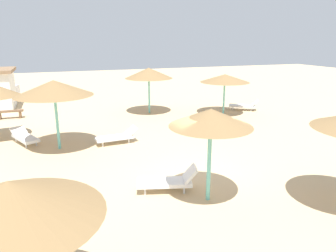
{
  "coord_description": "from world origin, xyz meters",
  "views": [
    {
      "loc": [
        -4.2,
        -8.42,
        4.59
      ],
      "look_at": [
        0.0,
        3.0,
        1.2
      ],
      "focal_mm": 33.46,
      "sensor_mm": 36.0,
      "label": 1
    }
  ],
  "objects_px": {
    "parasol_3": "(225,78)",
    "lounger_3": "(244,105)",
    "lounger_2": "(117,136)",
    "lounger_1": "(169,181)",
    "parasol_1": "(211,118)",
    "parasol_2": "(54,88)",
    "parasol_6": "(149,73)",
    "bench_0": "(10,113)",
    "parasol_0": "(10,201)",
    "lounger_4": "(24,137)"
  },
  "relations": [
    {
      "from": "parasol_1",
      "to": "lounger_1",
      "type": "distance_m",
      "value": 2.52
    },
    {
      "from": "lounger_1",
      "to": "parasol_3",
      "type": "bearing_deg",
      "value": 51.3
    },
    {
      "from": "lounger_1",
      "to": "bench_0",
      "type": "relative_size",
      "value": 1.31
    },
    {
      "from": "parasol_3",
      "to": "lounger_4",
      "type": "distance_m",
      "value": 11.74
    },
    {
      "from": "parasol_6",
      "to": "bench_0",
      "type": "xyz_separation_m",
      "value": [
        -8.26,
        1.39,
        -2.19
      ]
    },
    {
      "from": "parasol_1",
      "to": "lounger_3",
      "type": "xyz_separation_m",
      "value": [
        7.85,
        10.01,
        -2.17
      ]
    },
    {
      "from": "lounger_3",
      "to": "lounger_4",
      "type": "height_order",
      "value": "lounger_3"
    },
    {
      "from": "lounger_3",
      "to": "lounger_4",
      "type": "distance_m",
      "value": 13.52
    },
    {
      "from": "lounger_1",
      "to": "lounger_4",
      "type": "distance_m",
      "value": 8.03
    },
    {
      "from": "parasol_0",
      "to": "parasol_6",
      "type": "relative_size",
      "value": 0.9
    },
    {
      "from": "lounger_2",
      "to": "parasol_6",
      "type": "bearing_deg",
      "value": 59.63
    },
    {
      "from": "parasol_0",
      "to": "lounger_1",
      "type": "xyz_separation_m",
      "value": [
        3.82,
        3.88,
        -2.05
      ]
    },
    {
      "from": "parasol_1",
      "to": "lounger_3",
      "type": "distance_m",
      "value": 12.9
    },
    {
      "from": "parasol_1",
      "to": "parasol_6",
      "type": "height_order",
      "value": "parasol_6"
    },
    {
      "from": "lounger_3",
      "to": "bench_0",
      "type": "height_order",
      "value": "lounger_3"
    },
    {
      "from": "lounger_2",
      "to": "bench_0",
      "type": "distance_m",
      "value": 8.47
    },
    {
      "from": "parasol_2",
      "to": "lounger_4",
      "type": "relative_size",
      "value": 1.59
    },
    {
      "from": "lounger_4",
      "to": "bench_0",
      "type": "xyz_separation_m",
      "value": [
        -1.13,
        5.31,
        0.04
      ]
    },
    {
      "from": "parasol_0",
      "to": "lounger_3",
      "type": "relative_size",
      "value": 1.41
    },
    {
      "from": "bench_0",
      "to": "lounger_2",
      "type": "bearing_deg",
      "value": -52.91
    },
    {
      "from": "parasol_6",
      "to": "bench_0",
      "type": "height_order",
      "value": "parasol_6"
    },
    {
      "from": "parasol_3",
      "to": "lounger_3",
      "type": "relative_size",
      "value": 1.59
    },
    {
      "from": "parasol_2",
      "to": "bench_0",
      "type": "xyz_separation_m",
      "value": [
        -2.6,
        6.62,
        -2.29
      ]
    },
    {
      "from": "parasol_6",
      "to": "lounger_2",
      "type": "relative_size",
      "value": 1.55
    },
    {
      "from": "lounger_3",
      "to": "parasol_6",
      "type": "bearing_deg",
      "value": 166.71
    },
    {
      "from": "parasol_3",
      "to": "bench_0",
      "type": "height_order",
      "value": "parasol_3"
    },
    {
      "from": "parasol_0",
      "to": "lounger_4",
      "type": "height_order",
      "value": "parasol_0"
    },
    {
      "from": "parasol_0",
      "to": "lounger_3",
      "type": "xyz_separation_m",
      "value": [
        12.56,
        12.95,
        -2.06
      ]
    },
    {
      "from": "parasol_2",
      "to": "bench_0",
      "type": "distance_m",
      "value": 7.47
    },
    {
      "from": "parasol_0",
      "to": "lounger_2",
      "type": "distance_m",
      "value": 9.82
    },
    {
      "from": "parasol_0",
      "to": "parasol_6",
      "type": "distance_m",
      "value": 15.76
    },
    {
      "from": "parasol_1",
      "to": "lounger_4",
      "type": "height_order",
      "value": "parasol_1"
    },
    {
      "from": "parasol_6",
      "to": "lounger_2",
      "type": "height_order",
      "value": "parasol_6"
    },
    {
      "from": "parasol_3",
      "to": "lounger_1",
      "type": "distance_m",
      "value": 11.14
    },
    {
      "from": "parasol_2",
      "to": "parasol_6",
      "type": "bearing_deg",
      "value": 42.73
    },
    {
      "from": "parasol_2",
      "to": "parasol_3",
      "type": "distance_m",
      "value": 10.47
    },
    {
      "from": "lounger_1",
      "to": "lounger_2",
      "type": "distance_m",
      "value": 5.19
    },
    {
      "from": "parasol_0",
      "to": "parasol_6",
      "type": "height_order",
      "value": "parasol_6"
    },
    {
      "from": "parasol_1",
      "to": "parasol_2",
      "type": "distance_m",
      "value": 7.4
    },
    {
      "from": "lounger_2",
      "to": "lounger_1",
      "type": "bearing_deg",
      "value": -83.65
    },
    {
      "from": "lounger_3",
      "to": "bench_0",
      "type": "xyz_separation_m",
      "value": [
        -14.42,
        2.85,
        0.03
      ]
    },
    {
      "from": "parasol_6",
      "to": "lounger_2",
      "type": "xyz_separation_m",
      "value": [
        -3.15,
        -5.37,
        -2.22
      ]
    },
    {
      "from": "lounger_3",
      "to": "lounger_2",
      "type": "bearing_deg",
      "value": -157.2
    },
    {
      "from": "parasol_1",
      "to": "bench_0",
      "type": "relative_size",
      "value": 1.83
    },
    {
      "from": "lounger_1",
      "to": "lounger_2",
      "type": "height_order",
      "value": "lounger_1"
    },
    {
      "from": "parasol_2",
      "to": "parasol_6",
      "type": "xyz_separation_m",
      "value": [
        5.66,
        5.23,
        -0.11
      ]
    },
    {
      "from": "parasol_0",
      "to": "lounger_2",
      "type": "relative_size",
      "value": 1.39
    },
    {
      "from": "parasol_1",
      "to": "lounger_4",
      "type": "bearing_deg",
      "value": 125.82
    },
    {
      "from": "parasol_2",
      "to": "lounger_3",
      "type": "xyz_separation_m",
      "value": [
        11.82,
        3.77,
        -2.32
      ]
    },
    {
      "from": "parasol_1",
      "to": "parasol_2",
      "type": "height_order",
      "value": "parasol_2"
    }
  ]
}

